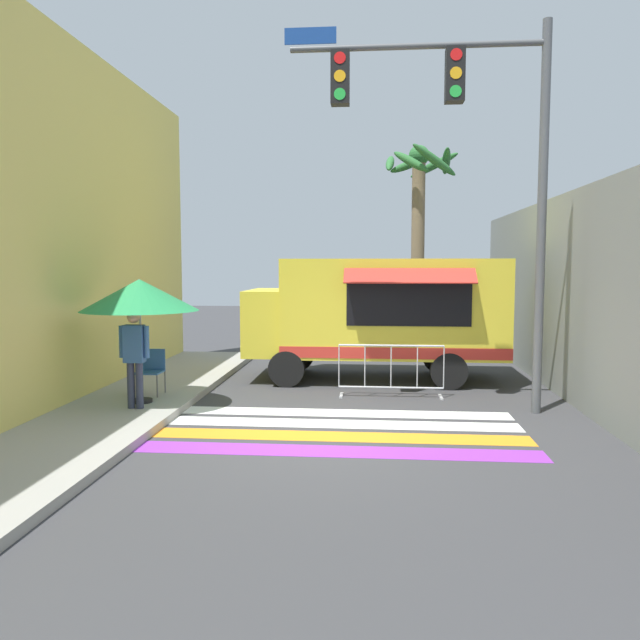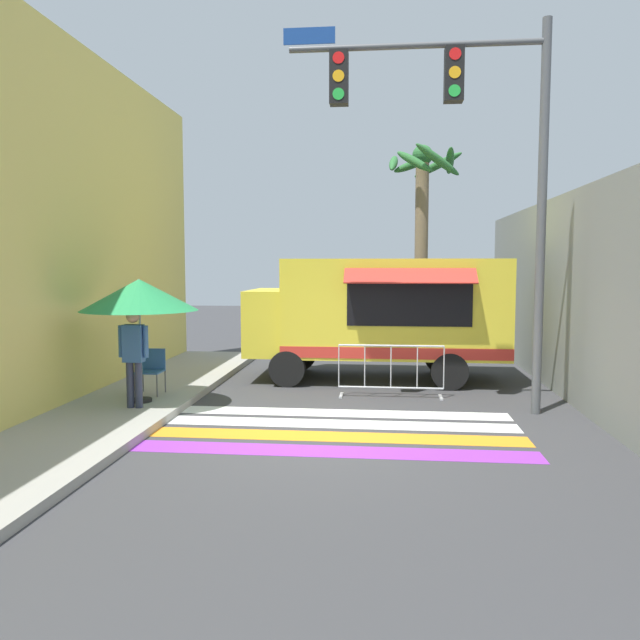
% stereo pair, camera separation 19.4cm
% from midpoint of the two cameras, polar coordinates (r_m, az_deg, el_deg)
% --- Properties ---
extents(ground_plane, '(60.00, 60.00, 0.00)m').
position_cam_midpoint_polar(ground_plane, '(9.71, 0.21, -10.49)').
color(ground_plane, '#38383A').
extents(sidewalk_left, '(4.40, 16.00, 0.14)m').
position_cam_midpoint_polar(sidewalk_left, '(11.17, -24.98, -8.53)').
color(sidewalk_left, '#99968E').
rests_on(sidewalk_left, ground_plane).
extents(building_left_facade, '(0.25, 16.00, 6.71)m').
position_cam_midpoint_polar(building_left_facade, '(10.92, -25.70, 8.52)').
color(building_left_facade, '#E5D166').
rests_on(building_left_facade, ground_plane).
extents(concrete_wall_right, '(0.20, 16.00, 4.00)m').
position_cam_midpoint_polar(concrete_wall_right, '(12.86, 22.50, 1.98)').
color(concrete_wall_right, gray).
rests_on(concrete_wall_right, ground_plane).
extents(crosswalk_painted, '(6.40, 2.84, 0.01)m').
position_cam_midpoint_polar(crosswalk_painted, '(10.02, 0.40, -9.97)').
color(crosswalk_painted, purple).
rests_on(crosswalk_painted, ground_plane).
extents(food_truck, '(5.72, 2.78, 2.74)m').
position_cam_midpoint_polar(food_truck, '(14.18, 5.41, 0.88)').
color(food_truck, yellow).
rests_on(food_truck, ground_plane).
extents(traffic_signal_pole, '(4.52, 0.29, 6.71)m').
position_cam_midpoint_polar(traffic_signal_pole, '(11.39, 13.19, 16.20)').
color(traffic_signal_pole, '#515456').
rests_on(traffic_signal_pole, ground_plane).
extents(patio_umbrella, '(2.08, 2.08, 2.22)m').
position_cam_midpoint_polar(patio_umbrella, '(11.55, -15.74, 2.19)').
color(patio_umbrella, black).
rests_on(patio_umbrella, sidewalk_left).
extents(folding_chair, '(0.47, 0.47, 0.86)m').
position_cam_midpoint_polar(folding_chair, '(12.40, -14.73, -4.18)').
color(folding_chair, '#4C4C51').
rests_on(folding_chair, sidewalk_left).
extents(vendor_person, '(0.53, 0.22, 1.70)m').
position_cam_midpoint_polar(vendor_person, '(11.18, -16.20, -2.84)').
color(vendor_person, '#2D3347').
rests_on(vendor_person, sidewalk_left).
extents(barricade_front, '(2.08, 0.44, 1.04)m').
position_cam_midpoint_polar(barricade_front, '(12.40, 6.95, -4.67)').
color(barricade_front, '#B7BABF').
rests_on(barricade_front, ground_plane).
extents(palm_tree, '(2.28, 2.47, 6.11)m').
position_cam_midpoint_polar(palm_tree, '(18.89, 9.65, 9.62)').
color(palm_tree, '#7A664C').
rests_on(palm_tree, ground_plane).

